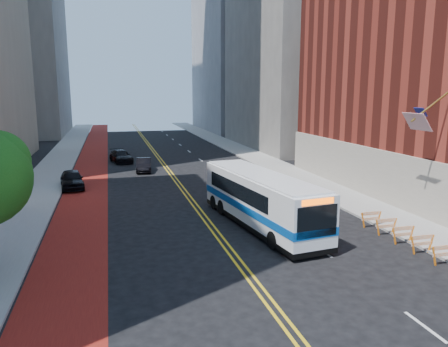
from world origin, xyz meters
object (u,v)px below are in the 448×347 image
car_a (72,179)px  transit_bus (260,199)px  car_b (144,165)px  car_c (121,156)px

car_a → transit_bus: bearing=-56.5°
transit_bus → car_b: 21.78m
transit_bus → car_a: (-12.29, 14.41, -0.96)m
car_c → transit_bus: bearing=-86.6°
car_c → car_a: bearing=-121.0°
car_a → car_c: bearing=64.2°
transit_bus → car_b: size_ratio=2.92×
transit_bus → car_c: bearing=97.8°
car_a → car_b: size_ratio=1.09×
car_a → car_c: size_ratio=0.94×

